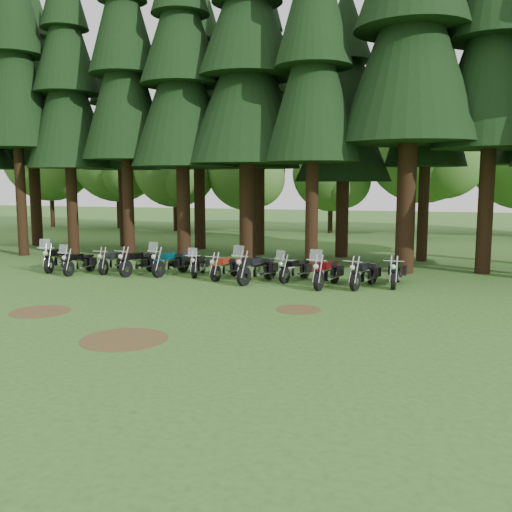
# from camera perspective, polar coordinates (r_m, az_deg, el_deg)

# --- Properties ---
(ground) EXTENTS (120.00, 120.00, 0.00)m
(ground) POSITION_cam_1_polar(r_m,az_deg,el_deg) (18.75, -9.69, -4.76)
(ground) COLOR #316021
(ground) RESTS_ON ground
(pine_front_1) EXTENTS (3.92, 3.92, 19.88)m
(pine_front_1) POSITION_cam_1_polar(r_m,az_deg,el_deg) (33.54, -23.25, 20.67)
(pine_front_1) COLOR #311E10
(pine_front_1) RESTS_ON ground
(pine_front_2) EXTENTS (4.32, 4.32, 16.22)m
(pine_front_2) POSITION_cam_1_polar(r_m,az_deg,el_deg) (32.28, -18.44, 17.45)
(pine_front_2) COLOR #311E10
(pine_front_2) RESTS_ON ground
(pine_front_3) EXTENTS (4.32, 4.32, 17.57)m
(pine_front_3) POSITION_cam_1_polar(r_m,az_deg,el_deg) (30.38, -13.11, 19.84)
(pine_front_3) COLOR #311E10
(pine_front_3) RESTS_ON ground
(pine_front_4) EXTENTS (4.95, 4.95, 16.33)m
(pine_front_4) POSITION_cam_1_polar(r_m,az_deg,el_deg) (28.79, -7.51, 19.15)
(pine_front_4) COLOR #311E10
(pine_front_4) RESTS_ON ground
(pine_front_5) EXTENTS (5.81, 5.81, 16.72)m
(pine_front_5) POSITION_cam_1_polar(r_m,az_deg,el_deg) (27.76, -0.89, 20.14)
(pine_front_5) COLOR #311E10
(pine_front_5) RESTS_ON ground
(pine_front_6) EXTENTS (4.15, 4.15, 16.75)m
(pine_front_6) POSITION_cam_1_polar(r_m,az_deg,el_deg) (25.62, 5.82, 21.22)
(pine_front_6) COLOR #311E10
(pine_front_6) RESTS_ON ground
(pine_front_8) EXTENTS (4.79, 4.79, 18.63)m
(pine_front_8) POSITION_cam_1_polar(r_m,az_deg,el_deg) (27.11, 22.91, 22.37)
(pine_front_8) COLOR #311E10
(pine_front_8) RESTS_ON ground
(pine_back_0) EXTENTS (5.00, 5.00, 17.21)m
(pine_back_0) POSITION_cam_1_polar(r_m,az_deg,el_deg) (37.95, -21.74, 16.66)
(pine_back_0) COLOR #311E10
(pine_back_0) RESTS_ON ground
(pine_back_1) EXTENTS (4.52, 4.52, 16.22)m
(pine_back_1) POSITION_cam_1_polar(r_m,az_deg,el_deg) (35.80, -13.41, 16.60)
(pine_back_1) COLOR #311E10
(pine_back_1) RESTS_ON ground
(pine_back_2) EXTENTS (4.85, 4.85, 16.30)m
(pine_back_2) POSITION_cam_1_polar(r_m,az_deg,el_deg) (33.76, -5.82, 17.41)
(pine_back_2) COLOR #311E10
(pine_back_2) RESTS_ON ground
(pine_back_3) EXTENTS (4.35, 4.35, 16.20)m
(pine_back_3) POSITION_cam_1_polar(r_m,az_deg,el_deg) (31.10, 0.32, 18.19)
(pine_back_3) COLOR #311E10
(pine_back_3) RESTS_ON ground
(pine_back_4) EXTENTS (4.94, 4.94, 13.78)m
(pine_back_4) POSITION_cam_1_polar(r_m,az_deg,el_deg) (30.25, 8.84, 15.62)
(pine_back_4) COLOR #311E10
(pine_back_4) RESTS_ON ground
(pine_back_5) EXTENTS (3.94, 3.94, 16.33)m
(pine_back_5) POSITION_cam_1_polar(r_m,az_deg,el_deg) (29.85, 16.92, 18.48)
(pine_back_5) COLOR #311E10
(pine_back_5) RESTS_ON ground
(decid_0) EXTENTS (8.00, 7.78, 10.00)m
(decid_0) POSITION_cam_1_polar(r_m,az_deg,el_deg) (51.53, -19.75, 9.28)
(decid_0) COLOR #311E10
(decid_0) RESTS_ON ground
(decid_1) EXTENTS (7.91, 7.69, 9.88)m
(decid_1) POSITION_cam_1_polar(r_m,az_deg,el_deg) (48.63, -13.48, 9.57)
(decid_1) COLOR #311E10
(decid_1) RESTS_ON ground
(decid_2) EXTENTS (6.72, 6.53, 8.40)m
(decid_2) POSITION_cam_1_polar(r_m,az_deg,el_deg) (45.20, -7.89, 8.75)
(decid_2) COLOR #311E10
(decid_2) RESTS_ON ground
(decid_3) EXTENTS (6.12, 5.95, 7.65)m
(decid_3) POSITION_cam_1_polar(r_m,az_deg,el_deg) (43.49, -0.73, 8.29)
(decid_3) COLOR #311E10
(decid_3) RESTS_ON ground
(decid_4) EXTENTS (5.93, 5.76, 7.41)m
(decid_4) POSITION_cam_1_polar(r_m,az_deg,el_deg) (43.24, 7.82, 8.04)
(decid_4) COLOR #311E10
(decid_4) RESTS_ON ground
(decid_5) EXTENTS (8.45, 8.21, 10.56)m
(decid_5) POSITION_cam_1_polar(r_m,az_deg,el_deg) (42.19, 16.94, 10.33)
(decid_5) COLOR #311E10
(decid_5) RESTS_ON ground
(dirt_patch_0) EXTENTS (1.80, 1.80, 0.01)m
(dirt_patch_0) POSITION_cam_1_polar(r_m,az_deg,el_deg) (18.64, -20.79, -5.21)
(dirt_patch_0) COLOR #4C3D1E
(dirt_patch_0) RESTS_ON ground
(dirt_patch_1) EXTENTS (1.40, 1.40, 0.01)m
(dirt_patch_1) POSITION_cam_1_polar(r_m,az_deg,el_deg) (17.75, 4.26, -5.35)
(dirt_patch_1) COLOR #4C3D1E
(dirt_patch_1) RESTS_ON ground
(dirt_patch_2) EXTENTS (2.20, 2.20, 0.01)m
(dirt_patch_2) POSITION_cam_1_polar(r_m,az_deg,el_deg) (14.86, -13.04, -8.10)
(dirt_patch_2) COLOR #4C3D1E
(dirt_patch_2) RESTS_ON ground
(motorcycle_0) EXTENTS (0.79, 2.42, 1.52)m
(motorcycle_0) POSITION_cam_1_polar(r_m,az_deg,el_deg) (26.73, -19.29, -0.29)
(motorcycle_0) COLOR black
(motorcycle_0) RESTS_ON ground
(motorcycle_1) EXTENTS (0.43, 2.17, 1.36)m
(motorcycle_1) POSITION_cam_1_polar(r_m,az_deg,el_deg) (25.52, -17.24, -0.68)
(motorcycle_1) COLOR black
(motorcycle_1) RESTS_ON ground
(motorcycle_2) EXTENTS (0.31, 2.17, 0.88)m
(motorcycle_2) POSITION_cam_1_polar(r_m,az_deg,el_deg) (25.57, -14.15, -0.57)
(motorcycle_2) COLOR black
(motorcycle_2) RESTS_ON ground
(motorcycle_3) EXTENTS (0.68, 2.29, 0.94)m
(motorcycle_3) POSITION_cam_1_polar(r_m,az_deg,el_deg) (24.69, -11.61, -0.70)
(motorcycle_3) COLOR black
(motorcycle_3) RESTS_ON ground
(motorcycle_4) EXTENTS (0.85, 2.38, 1.50)m
(motorcycle_4) POSITION_cam_1_polar(r_m,az_deg,el_deg) (24.35, -8.51, -0.70)
(motorcycle_4) COLOR black
(motorcycle_4) RESTS_ON ground
(motorcycle_5) EXTENTS (0.52, 2.03, 1.28)m
(motorcycle_5) POSITION_cam_1_polar(r_m,az_deg,el_deg) (24.09, -5.75, -0.92)
(motorcycle_5) COLOR black
(motorcycle_5) RESTS_ON ground
(motorcycle_6) EXTENTS (0.57, 2.10, 0.86)m
(motorcycle_6) POSITION_cam_1_polar(r_m,az_deg,el_deg) (23.18, -3.05, -1.20)
(motorcycle_6) COLOR black
(motorcycle_6) RESTS_ON ground
(motorcycle_7) EXTENTS (1.13, 2.45, 1.57)m
(motorcycle_7) POSITION_cam_1_polar(r_m,az_deg,el_deg) (22.24, 0.10, -1.33)
(motorcycle_7) COLOR black
(motorcycle_7) RESTS_ON ground
(motorcycle_8) EXTENTS (1.01, 2.05, 1.33)m
(motorcycle_8) POSITION_cam_1_polar(r_m,az_deg,el_deg) (22.68, 3.90, -1.39)
(motorcycle_8) COLOR black
(motorcycle_8) RESTS_ON ground
(motorcycle_9) EXTENTS (0.77, 2.45, 1.54)m
(motorcycle_9) POSITION_cam_1_polar(r_m,az_deg,el_deg) (21.52, 7.11, -1.72)
(motorcycle_9) COLOR black
(motorcycle_9) RESTS_ON ground
(motorcycle_10) EXTENTS (0.81, 2.26, 0.94)m
(motorcycle_10) POSITION_cam_1_polar(r_m,az_deg,el_deg) (21.64, 10.76, -1.84)
(motorcycle_10) COLOR black
(motorcycle_10) RESTS_ON ground
(motorcycle_11) EXTENTS (0.36, 2.29, 0.93)m
(motorcycle_11) POSITION_cam_1_polar(r_m,az_deg,el_deg) (22.23, 13.82, -1.70)
(motorcycle_11) COLOR black
(motorcycle_11) RESTS_ON ground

